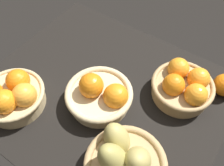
{
  "coord_description": "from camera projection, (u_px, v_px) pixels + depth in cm",
  "views": [
    {
      "loc": [
        -30.32,
        38.68,
        75.22
      ],
      "look_at": [
        -1.95,
        -2.89,
        7.0
      ],
      "focal_mm": 38.93,
      "sensor_mm": 36.0,
      "label": 1
    }
  ],
  "objects": [
    {
      "name": "market_tray",
      "position": [
        103.0,
        95.0,
        0.88
      ],
      "size": [
        84.0,
        72.0,
        3.0
      ],
      "primitive_type": "cube",
      "color": "black",
      "rests_on": "ground"
    },
    {
      "name": "basket_far_right",
      "position": [
        12.0,
        96.0,
        0.8
      ],
      "size": [
        21.58,
        21.58,
        12.13
      ],
      "color": "tan",
      "rests_on": "market_tray"
    },
    {
      "name": "basket_near_left",
      "position": [
        183.0,
        86.0,
        0.83
      ],
      "size": [
        21.47,
        21.47,
        11.37
      ],
      "color": "tan",
      "rests_on": "market_tray"
    },
    {
      "name": "basket_far_left_pears",
      "position": [
        124.0,
        162.0,
        0.67
      ],
      "size": [
        23.6,
        23.26,
        15.97
      ],
      "color": "tan",
      "rests_on": "market_tray"
    },
    {
      "name": "basket_center",
      "position": [
        100.0,
        95.0,
        0.81
      ],
      "size": [
        22.84,
        22.84,
        12.41
      ],
      "color": "#D3BC8C",
      "rests_on": "market_tray"
    }
  ]
}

